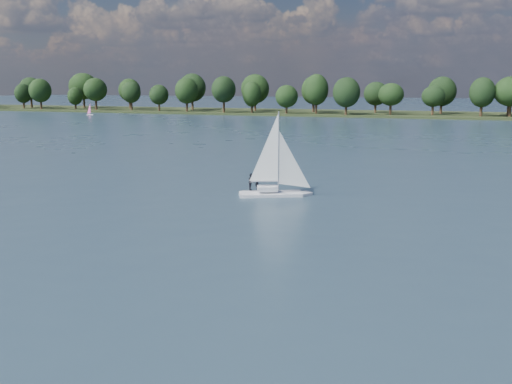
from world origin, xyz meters
TOP-DOWN VIEW (x-y plane):
  - ground at (0.00, 100.00)m, footprint 700.00×700.00m
  - far_shore at (0.00, 212.00)m, footprint 660.00×40.00m
  - sailboat at (-0.15, 51.17)m, footprint 7.54×4.78m
  - dinghy_pink at (-108.10, 178.29)m, footprint 2.99×1.28m
  - treeline at (-14.63, 208.62)m, footprint 561.92×73.53m

SIDE VIEW (x-z plane):
  - ground at x=0.00m, z-range 0.00..0.00m
  - far_shore at x=0.00m, z-range -0.75..0.75m
  - dinghy_pink at x=-108.10m, z-range -1.24..3.46m
  - sailboat at x=-0.15m, z-range -2.13..7.51m
  - treeline at x=-14.63m, z-range -0.76..16.89m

